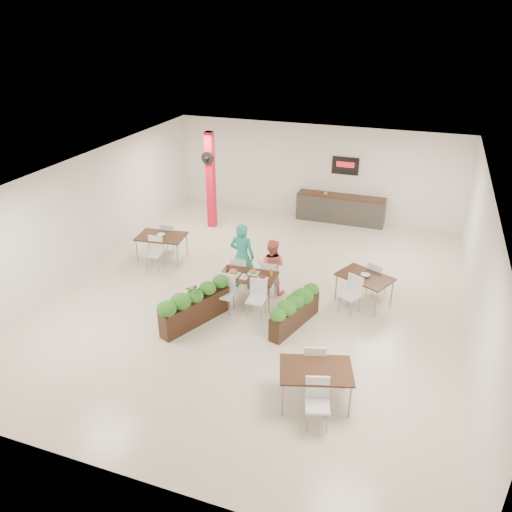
% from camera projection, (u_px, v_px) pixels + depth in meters
% --- Properties ---
extents(ground, '(12.00, 12.00, 0.00)m').
position_uv_depth(ground, '(259.00, 294.00, 12.88)').
color(ground, beige).
rests_on(ground, ground).
extents(room_shell, '(10.10, 12.10, 3.22)m').
position_uv_depth(room_shell, '(259.00, 222.00, 11.99)').
color(room_shell, white).
rests_on(room_shell, ground).
extents(red_column, '(0.40, 0.41, 3.20)m').
position_uv_depth(red_column, '(211.00, 180.00, 16.26)').
color(red_column, red).
rests_on(red_column, ground).
extents(service_counter, '(3.00, 0.64, 2.20)m').
position_uv_depth(service_counter, '(340.00, 208.00, 17.15)').
color(service_counter, '#2C2A27').
rests_on(service_counter, ground).
extents(main_table, '(1.43, 1.67, 0.92)m').
position_uv_depth(main_table, '(248.00, 279.00, 12.30)').
color(main_table, black).
rests_on(main_table, ground).
extents(diner_man, '(0.67, 0.46, 1.79)m').
position_uv_depth(diner_man, '(242.00, 256.00, 12.85)').
color(diner_man, teal).
rests_on(diner_man, ground).
extents(diner_woman, '(0.74, 0.59, 1.47)m').
position_uv_depth(diner_woman, '(272.00, 267.00, 12.68)').
color(diner_woman, '#EB7168').
rests_on(diner_woman, ground).
extents(planter_left, '(1.06, 1.87, 1.05)m').
position_uv_depth(planter_left, '(195.00, 304.00, 11.48)').
color(planter_left, black).
rests_on(planter_left, ground).
extents(planter_right, '(0.82, 1.73, 0.93)m').
position_uv_depth(planter_right, '(295.00, 308.00, 11.38)').
color(planter_right, black).
rests_on(planter_right, ground).
extents(side_table_a, '(1.46, 1.66, 0.92)m').
position_uv_depth(side_table_a, '(162.00, 239.00, 14.45)').
color(side_table_a, black).
rests_on(side_table_a, ground).
extents(side_table_b, '(1.51, 1.65, 0.92)m').
position_uv_depth(side_table_b, '(365.00, 280.00, 12.25)').
color(side_table_b, black).
rests_on(side_table_b, ground).
extents(side_table_c, '(1.51, 1.67, 0.92)m').
position_uv_depth(side_table_c, '(316.00, 374.00, 9.07)').
color(side_table_c, black).
rests_on(side_table_c, ground).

